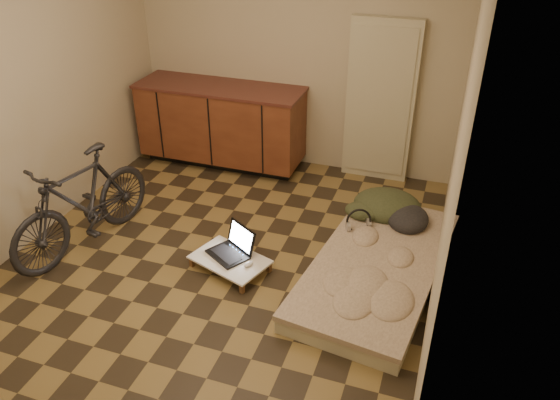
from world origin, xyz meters
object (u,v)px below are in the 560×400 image
(futon, at_px, (377,267))
(laptop, at_px, (233,248))
(lap_desk, at_px, (230,260))
(bicycle, at_px, (81,198))

(futon, relative_size, laptop, 4.65)
(futon, relative_size, lap_desk, 2.85)
(futon, bearing_deg, bicycle, -163.56)
(bicycle, distance_m, laptop, 1.37)
(bicycle, bearing_deg, laptop, 19.96)
(bicycle, bearing_deg, lap_desk, 16.42)
(bicycle, relative_size, futon, 0.74)
(lap_desk, height_order, laptop, laptop)
(bicycle, bearing_deg, futon, 21.50)
(lap_desk, bearing_deg, futon, 33.27)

